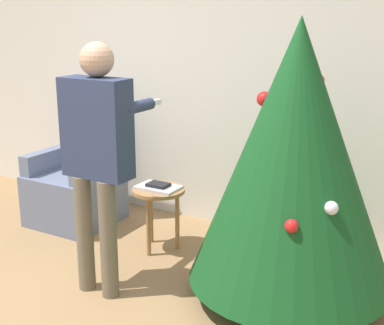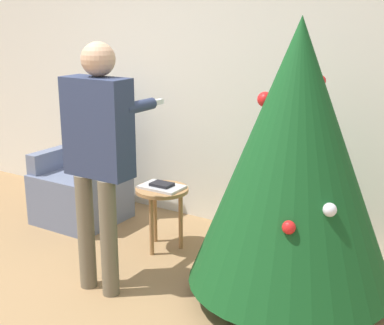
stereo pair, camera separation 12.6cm
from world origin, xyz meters
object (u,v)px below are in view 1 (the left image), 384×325
armchair (78,183)px  person_standing (97,146)px  side_stool (159,198)px  christmas_tree (295,155)px

armchair → person_standing: 1.54m
side_stool → armchair: bearing=171.3°
christmas_tree → side_stool: christmas_tree is taller
side_stool → person_standing: bearing=-88.1°
christmas_tree → person_standing: christmas_tree is taller
armchair → person_standing: (1.04, -0.91, 0.68)m
christmas_tree → armchair: bearing=170.5°
person_standing → side_stool: 0.97m
christmas_tree → armchair: (-2.22, 0.37, -0.65)m
armchair → person_standing: size_ratio=0.63×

